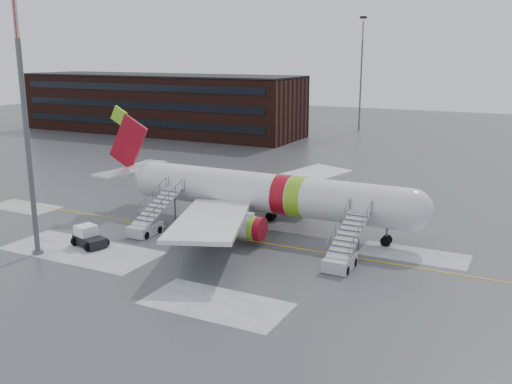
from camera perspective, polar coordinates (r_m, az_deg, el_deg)
The scene contains 8 objects.
ground at distance 55.80m, azimuth -5.47°, elevation -3.71°, with size 260.00×260.00×0.00m, color #494C4F.
airliner at distance 55.65m, azimuth 0.06°, elevation -0.04°, with size 35.03×32.97×11.18m.
airstair_fwd at distance 46.47m, azimuth 8.70°, elevation -6.06°, with size 2.05×7.70×3.48m.
airstair_aft at distance 55.13m, azimuth -10.60°, elevation -2.95°, with size 2.05×7.70×3.48m.
pushback_tug at distance 52.73m, azimuth -16.40°, elevation -4.36°, with size 3.53×3.03×1.81m.
light_mast_near at distance 49.87m, azimuth -22.10°, elevation 7.05°, with size 1.20×1.20×22.49m.
terminal_building at distance 124.53m, azimuth -9.62°, elevation 8.73°, with size 62.00×16.11×12.30m.
light_mast_far_n at distance 128.25m, azimuth 10.50°, elevation 12.25°, with size 1.20×1.20×24.25m.
Camera 1 is at (28.70, -44.86, 16.68)m, focal length 40.00 mm.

